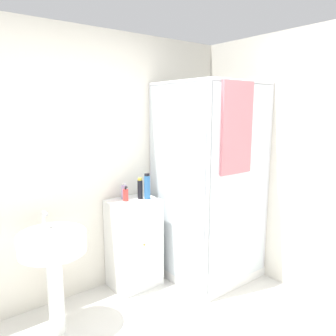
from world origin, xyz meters
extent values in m
cube|color=silver|center=(0.00, 1.70, 1.25)|extent=(6.40, 0.06, 2.50)
cube|color=white|center=(1.22, 1.22, 0.04)|extent=(0.89, 0.89, 0.09)
cylinder|color=silver|center=(1.65, 1.65, 1.02)|extent=(0.04, 0.04, 2.04)
cylinder|color=silver|center=(0.80, 1.65, 1.02)|extent=(0.04, 0.04, 2.04)
cylinder|color=silver|center=(1.65, 0.80, 1.02)|extent=(0.04, 0.04, 2.04)
cylinder|color=silver|center=(0.80, 0.80, 1.02)|extent=(0.04, 0.04, 2.04)
cylinder|color=silver|center=(1.22, 0.80, 2.02)|extent=(0.85, 0.04, 0.04)
cylinder|color=silver|center=(1.22, 1.65, 2.02)|extent=(0.85, 0.04, 0.04)
cylinder|color=silver|center=(0.80, 1.22, 2.02)|extent=(0.04, 0.85, 0.04)
cylinder|color=silver|center=(1.65, 1.22, 2.02)|extent=(0.04, 0.85, 0.04)
cube|color=silver|center=(1.22, 0.79, 1.04)|extent=(0.82, 0.01, 1.91)
cube|color=silver|center=(0.79, 1.22, 1.04)|extent=(0.01, 0.82, 1.91)
cylinder|color=#B7BABF|center=(1.45, 1.59, 0.85)|extent=(0.02, 0.02, 1.53)
cylinder|color=#B7BABF|center=(1.45, 1.54, 1.64)|extent=(0.07, 0.07, 0.04)
cube|color=#D1757F|center=(1.11, 0.76, 1.61)|extent=(0.39, 0.03, 0.83)
cube|color=white|center=(0.46, 1.48, 0.45)|extent=(0.48, 0.36, 0.89)
sphere|color=gold|center=(0.46, 1.29, 0.49)|extent=(0.02, 0.02, 0.02)
cylinder|color=white|center=(-0.42, 1.24, 0.34)|extent=(0.12, 0.12, 0.69)
cylinder|color=white|center=(-0.42, 1.24, 0.76)|extent=(0.51, 0.51, 0.15)
cylinder|color=#B7BABF|center=(-0.42, 1.42, 0.90)|extent=(0.02, 0.02, 0.13)
cube|color=#B7BABF|center=(-0.42, 1.38, 0.96)|extent=(0.02, 0.07, 0.02)
cylinder|color=red|center=(0.38, 1.49, 0.95)|extent=(0.05, 0.05, 0.12)
cylinder|color=black|center=(0.38, 1.49, 1.02)|extent=(0.02, 0.02, 0.02)
cube|color=black|center=(0.38, 1.48, 1.04)|extent=(0.01, 0.03, 0.01)
cylinder|color=black|center=(0.54, 1.48, 0.99)|extent=(0.05, 0.05, 0.19)
cylinder|color=gold|center=(0.54, 1.48, 1.09)|extent=(0.04, 0.04, 0.02)
cylinder|color=#2D66A3|center=(0.59, 1.43, 1.01)|extent=(0.06, 0.06, 0.23)
cylinder|color=black|center=(0.59, 1.43, 1.14)|extent=(0.05, 0.05, 0.02)
cylinder|color=#B299C6|center=(0.41, 1.57, 0.96)|extent=(0.06, 0.06, 0.14)
cylinder|color=silver|center=(0.41, 1.57, 1.04)|extent=(0.02, 0.02, 0.02)
cube|color=silver|center=(0.41, 1.56, 1.06)|extent=(0.01, 0.03, 0.01)
camera|label=1|loc=(-1.17, -1.18, 1.78)|focal=35.00mm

